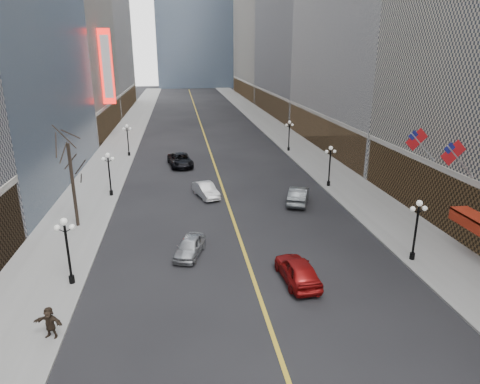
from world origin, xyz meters
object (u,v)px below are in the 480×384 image
object	(u,v)px
car_nb_mid	(206,190)
car_sb_far	(298,195)
streetlamp_west_3	(128,137)
car_sb_mid	(298,270)
car_nb_far	(180,160)
streetlamp_east_1	(417,224)
streetlamp_east_2	(330,162)
streetlamp_east_3	(289,133)
car_nb_near	(190,246)
streetlamp_west_2	(109,170)
streetlamp_west_1	(67,244)

from	to	relation	value
car_nb_mid	car_sb_far	world-z (taller)	car_sb_far
streetlamp_west_3	car_sb_mid	xyz separation A→B (m)	(14.60, -37.65, -2.06)
car_nb_mid	car_sb_far	distance (m)	9.56
car_nb_far	streetlamp_east_1	bearing A→B (deg)	-69.95
streetlamp_east_2	car_sb_mid	world-z (taller)	streetlamp_east_2
car_nb_far	car_sb_mid	xyz separation A→B (m)	(7.31, -31.12, 0.01)
streetlamp_east_1	car_sb_far	distance (m)	14.24
streetlamp_east_3	car_nb_near	bearing A→B (deg)	-115.84
streetlamp_east_3	streetlamp_west_3	xyz separation A→B (m)	(-23.60, 0.00, 0.00)
streetlamp_east_2	streetlamp_west_2	bearing A→B (deg)	180.00
streetlamp_west_3	car_nb_far	world-z (taller)	streetlamp_west_3
streetlamp_east_3	streetlamp_east_1	bearing A→B (deg)	-90.00
car_sb_far	car_sb_mid	bearing A→B (deg)	95.41
streetlamp_east_2	streetlamp_west_1	xyz separation A→B (m)	(-23.60, -18.00, 0.00)
streetlamp_east_1	car_nb_far	world-z (taller)	streetlamp_east_1
streetlamp_east_2	car_sb_far	world-z (taller)	streetlamp_east_2
streetlamp_west_2	car_nb_mid	xyz separation A→B (m)	(9.80, -1.53, -2.16)
streetlamp_west_1	car_nb_mid	xyz separation A→B (m)	(9.80, 16.47, -2.16)
streetlamp_west_1	car_sb_mid	bearing A→B (deg)	-6.44
streetlamp_west_2	car_nb_near	bearing A→B (deg)	-62.46
streetlamp_east_1	car_nb_far	bearing A→B (deg)	118.97
streetlamp_east_2	streetlamp_east_3	distance (m)	18.00
streetlamp_west_1	car_sb_far	world-z (taller)	streetlamp_west_1
streetlamp_east_2	streetlamp_east_1	bearing A→B (deg)	-90.00
car_sb_mid	car_nb_near	bearing A→B (deg)	-39.15
car_nb_far	car_sb_mid	world-z (taller)	car_sb_mid
car_nb_far	car_sb_far	bearing A→B (deg)	-63.53
car_nb_near	car_nb_far	distance (m)	26.27
streetlamp_west_3	car_sb_far	xyz separation A→B (m)	(18.81, -22.75, -2.06)
car_nb_near	car_sb_mid	bearing A→B (deg)	-17.28
car_nb_mid	streetlamp_west_2	bearing A→B (deg)	154.67
car_sb_mid	streetlamp_west_2	bearing A→B (deg)	-57.38
streetlamp_west_3	car_nb_near	distance (m)	33.77
streetlamp_east_3	car_nb_mid	world-z (taller)	streetlamp_east_3
streetlamp_east_2	car_sb_mid	bearing A→B (deg)	-114.62
car_nb_mid	car_nb_far	bearing A→B (deg)	84.50
streetlamp_west_1	car_sb_far	xyz separation A→B (m)	(18.81, 13.25, -2.06)
car_nb_mid	car_sb_mid	world-z (taller)	car_sb_mid
car_nb_far	car_sb_mid	bearing A→B (deg)	-85.70
car_nb_near	streetlamp_east_3	bearing A→B (deg)	82.04
streetlamp_east_2	car_sb_mid	size ratio (longest dim) A/B	0.91
car_sb_mid	streetlamp_west_3	bearing A→B (deg)	-72.80
car_sb_mid	car_nb_far	bearing A→B (deg)	-80.77
car_nb_near	car_nb_far	bearing A→B (deg)	108.82
streetlamp_east_1	streetlamp_east_3	distance (m)	36.00
car_sb_mid	car_nb_mid	bearing A→B (deg)	-79.16
car_nb_near	car_sb_far	bearing A→B (deg)	60.08
streetlamp_west_1	car_nb_mid	size ratio (longest dim) A/B	1.00
streetlamp_west_3	car_nb_far	size ratio (longest dim) A/B	0.75
car_sb_far	car_nb_near	bearing A→B (deg)	63.38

